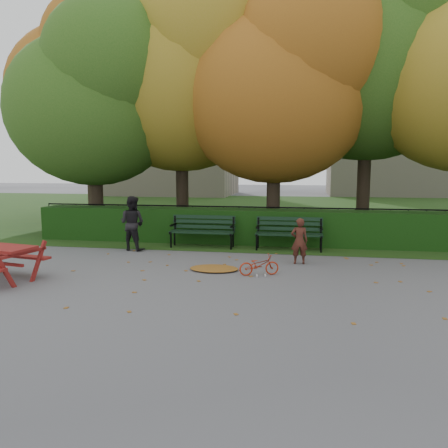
% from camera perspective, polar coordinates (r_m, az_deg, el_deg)
% --- Properties ---
extents(ground, '(90.00, 90.00, 0.00)m').
position_cam_1_polar(ground, '(8.56, 0.24, -7.76)').
color(ground, slate).
rests_on(ground, ground).
extents(grass_strip, '(90.00, 90.00, 0.00)m').
position_cam_1_polar(grass_strip, '(22.29, 6.41, 1.72)').
color(grass_strip, '#1C3D14').
rests_on(grass_strip, ground).
extents(building_left, '(10.00, 7.00, 15.00)m').
position_cam_1_polar(building_left, '(36.06, -7.07, 15.87)').
color(building_left, '#B5A98F').
rests_on(building_left, ground).
extents(building_right, '(9.00, 6.00, 12.00)m').
position_cam_1_polar(building_right, '(36.91, 20.87, 12.91)').
color(building_right, '#B5A98F').
rests_on(building_right, ground).
extents(hedge, '(13.00, 0.90, 1.00)m').
position_cam_1_polar(hedge, '(12.83, 3.68, -0.34)').
color(hedge, black).
rests_on(hedge, ground).
extents(iron_fence, '(14.00, 0.04, 1.02)m').
position_cam_1_polar(iron_fence, '(13.61, 4.06, 0.27)').
color(iron_fence, black).
rests_on(iron_fence, ground).
extents(tree_a, '(5.88, 5.60, 7.48)m').
position_cam_1_polar(tree_a, '(15.38, -16.06, 15.73)').
color(tree_a, black).
rests_on(tree_a, ground).
extents(tree_b, '(6.72, 6.40, 8.79)m').
position_cam_1_polar(tree_b, '(15.68, -4.60, 19.10)').
color(tree_b, black).
rests_on(tree_b, ground).
extents(tree_c, '(6.30, 6.00, 8.00)m').
position_cam_1_polar(tree_c, '(14.33, 8.01, 17.80)').
color(tree_c, black).
rests_on(tree_c, ground).
extents(tree_d, '(7.14, 6.80, 9.58)m').
position_cam_1_polar(tree_d, '(15.99, 20.00, 20.58)').
color(tree_d, black).
rests_on(tree_d, ground).
extents(tree_f, '(6.93, 6.60, 9.19)m').
position_cam_1_polar(tree_f, '(19.65, -16.62, 17.32)').
color(tree_f, black).
rests_on(tree_f, ground).
extents(bench_left, '(1.80, 0.57, 0.88)m').
position_cam_1_polar(bench_left, '(12.26, -2.79, -0.61)').
color(bench_left, black).
rests_on(bench_left, ground).
extents(bench_right, '(1.80, 0.57, 0.88)m').
position_cam_1_polar(bench_right, '(11.96, 8.49, -0.89)').
color(bench_right, black).
rests_on(bench_right, ground).
extents(leaf_pile, '(1.22, 0.98, 0.07)m').
position_cam_1_polar(leaf_pile, '(9.61, -1.31, -5.81)').
color(leaf_pile, brown).
rests_on(leaf_pile, ground).
extents(leaf_scatter, '(9.00, 5.70, 0.01)m').
position_cam_1_polar(leaf_scatter, '(8.84, 0.57, -7.22)').
color(leaf_scatter, brown).
rests_on(leaf_scatter, ground).
extents(child, '(0.42, 0.30, 1.08)m').
position_cam_1_polar(child, '(10.27, 9.81, -2.20)').
color(child, '#472016').
rests_on(child, ground).
extents(adult, '(0.81, 0.69, 1.47)m').
position_cam_1_polar(adult, '(12.00, -11.89, 0.09)').
color(adult, black).
rests_on(adult, ground).
extents(bicycle, '(0.89, 0.56, 0.44)m').
position_cam_1_polar(bicycle, '(9.15, 4.60, -5.34)').
color(bicycle, '#AB290F').
rests_on(bicycle, ground).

